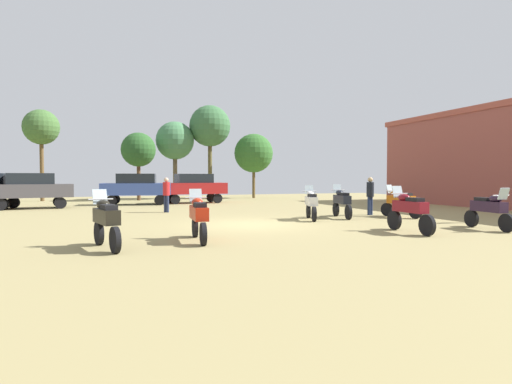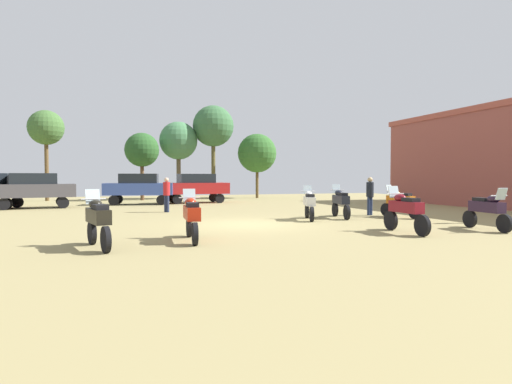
% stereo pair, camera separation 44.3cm
% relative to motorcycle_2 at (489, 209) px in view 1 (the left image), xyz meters
% --- Properties ---
extents(ground_plane, '(44.00, 52.00, 0.02)m').
position_rel_motorcycle_2_xyz_m(ground_plane, '(-7.13, 4.13, -0.72)').
color(ground_plane, '#948555').
extents(motorcycle_2, '(0.62, 2.16, 1.44)m').
position_rel_motorcycle_2_xyz_m(motorcycle_2, '(0.00, 0.00, 0.00)').
color(motorcycle_2, black).
rests_on(motorcycle_2, ground).
extents(motorcycle_3, '(0.83, 2.05, 1.44)m').
position_rel_motorcycle_2_xyz_m(motorcycle_3, '(-4.19, 5.01, -0.00)').
color(motorcycle_3, black).
rests_on(motorcycle_3, ground).
extents(motorcycle_4, '(0.62, 2.28, 1.49)m').
position_rel_motorcycle_2_xyz_m(motorcycle_4, '(-3.08, 0.25, 0.03)').
color(motorcycle_4, black).
rests_on(motorcycle_4, ground).
extents(motorcycle_5, '(0.73, 2.23, 1.46)m').
position_rel_motorcycle_2_xyz_m(motorcycle_5, '(-2.54, 5.33, 0.01)').
color(motorcycle_5, black).
rests_on(motorcycle_5, ground).
extents(motorcycle_6, '(0.77, 2.10, 1.47)m').
position_rel_motorcycle_2_xyz_m(motorcycle_6, '(-12.27, 0.20, 0.01)').
color(motorcycle_6, black).
rests_on(motorcycle_6, ground).
extents(motorcycle_7, '(0.78, 2.06, 1.44)m').
position_rel_motorcycle_2_xyz_m(motorcycle_7, '(0.01, 4.65, -0.00)').
color(motorcycle_7, black).
rests_on(motorcycle_7, ground).
extents(motorcycle_8, '(0.62, 2.24, 1.44)m').
position_rel_motorcycle_2_xyz_m(motorcycle_8, '(-9.84, 0.72, 0.00)').
color(motorcycle_8, black).
rests_on(motorcycle_8, ground).
extents(car_2, '(4.43, 2.14, 2.00)m').
position_rel_motorcycle_2_xyz_m(car_2, '(-6.66, 17.85, 0.46)').
color(car_2, black).
rests_on(car_2, ground).
extents(car_3, '(4.54, 2.49, 2.00)m').
position_rel_motorcycle_2_xyz_m(car_3, '(-10.46, 17.34, 0.46)').
color(car_3, black).
rests_on(car_3, ground).
extents(car_4, '(4.53, 2.46, 2.00)m').
position_rel_motorcycle_2_xyz_m(car_4, '(-16.31, 15.73, 0.46)').
color(car_4, black).
rests_on(car_4, ground).
extents(person_1, '(0.43, 0.43, 1.78)m').
position_rel_motorcycle_2_xyz_m(person_1, '(-0.60, 6.04, 0.34)').
color(person_1, '#202C4D').
rests_on(person_1, ground).
extents(person_2, '(0.47, 0.47, 1.76)m').
position_rel_motorcycle_2_xyz_m(person_2, '(-9.43, 10.74, 0.32)').
color(person_2, '#242D4B').
rests_on(person_2, ground).
extents(tree_1, '(3.29, 3.29, 5.45)m').
position_rel_motorcycle_2_xyz_m(tree_1, '(-0.49, 23.18, 3.09)').
color(tree_1, brown).
rests_on(tree_1, ground).
extents(tree_2, '(2.58, 2.58, 6.76)m').
position_rel_motorcycle_2_xyz_m(tree_2, '(-16.81, 23.93, 4.69)').
color(tree_2, brown).
rests_on(tree_2, ground).
extents(tree_3, '(2.61, 2.61, 5.18)m').
position_rel_motorcycle_2_xyz_m(tree_3, '(-9.98, 22.64, 3.14)').
color(tree_3, brown).
rests_on(tree_3, ground).
extents(tree_4, '(3.38, 3.38, 7.68)m').
position_rel_motorcycle_2_xyz_m(tree_4, '(-4.22, 23.44, 5.23)').
color(tree_4, brown).
rests_on(tree_4, ground).
extents(tree_6, '(3.07, 3.07, 6.27)m').
position_rel_motorcycle_2_xyz_m(tree_6, '(-7.04, 23.76, 3.99)').
color(tree_6, brown).
rests_on(tree_6, ground).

